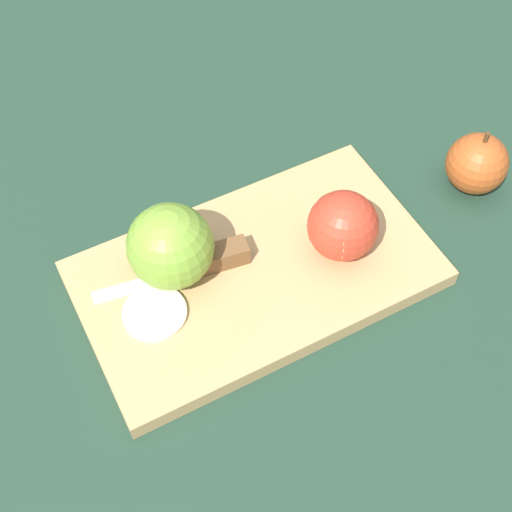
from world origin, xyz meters
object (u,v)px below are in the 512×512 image
Objects in this scene: knife at (208,260)px; apple_whole at (477,164)px; apple_half_right at (170,246)px; apple_half_left at (342,224)px.

apple_whole reaches higher than knife.
apple_whole is at bearing -55.97° from apple_half_right.
apple_half_left is at bearing 171.29° from knife.
apple_half_right reaches higher than apple_half_left.
apple_half_left reaches higher than knife.
apple_half_left is at bearing 16.27° from apple_whole.
apple_whole is (-0.32, -0.04, 0.00)m from knife.
knife is 0.32m from apple_whole.
apple_half_left is 0.45× the size of knife.
apple_half_left is 0.19m from apple_whole.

